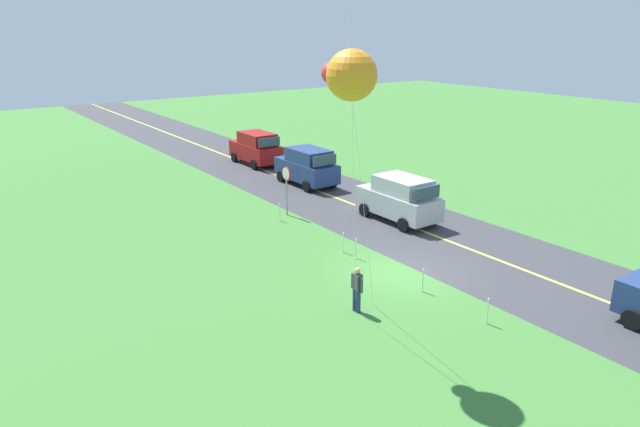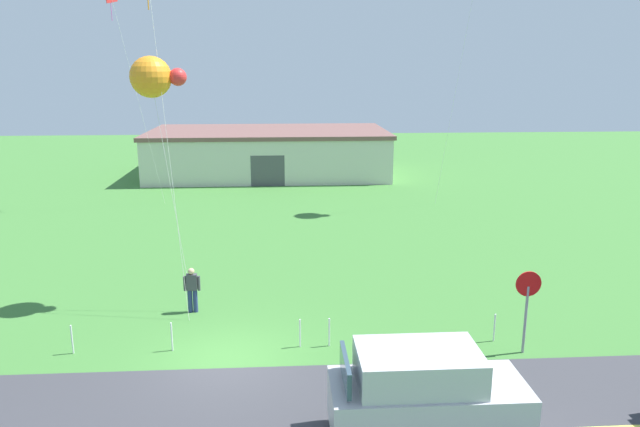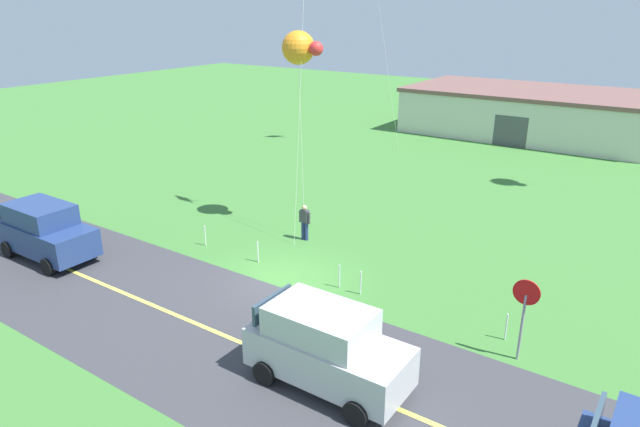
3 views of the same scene
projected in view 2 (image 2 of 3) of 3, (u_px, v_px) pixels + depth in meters
ground_plane at (228, 361)px, 17.40m from camera, size 120.00×120.00×0.10m
car_suv_foreground at (424, 394)px, 13.39m from camera, size 4.40×2.12×2.24m
stop_sign at (527, 296)px, 17.41m from camera, size 0.76×0.08×2.56m
person_adult_near at (192, 288)px, 20.58m from camera, size 0.58×0.22×1.60m
kite_red_low at (153, 77)px, 20.10m from camera, size 1.91×2.04×8.67m
warehouse_distant at (269, 152)px, 47.00m from camera, size 18.36×10.20×3.50m
fence_post_0 at (72, 339)px, 17.67m from camera, size 0.05×0.05×0.90m
fence_post_1 at (172, 337)px, 17.85m from camera, size 0.05×0.05×0.90m
fence_post_2 at (300, 333)px, 18.09m from camera, size 0.05×0.05×0.90m
fence_post_3 at (329, 332)px, 18.15m from camera, size 0.05×0.05×0.90m
fence_post_4 at (494, 328)px, 18.47m from camera, size 0.05×0.05×0.90m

